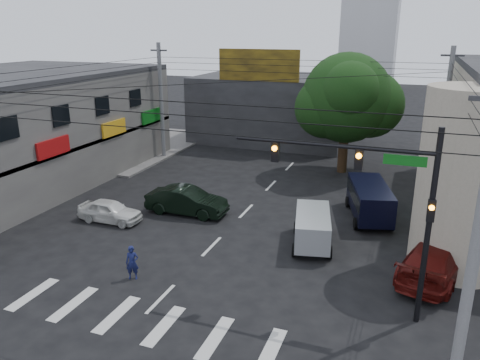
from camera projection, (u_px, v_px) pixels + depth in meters
The scene contains 16 objects.
ground at pixel (194, 265), 21.17m from camera, with size 160.00×160.00×0.00m, color black.
sidewalk_far_left at pixel (103, 144), 43.19m from camera, with size 16.00×16.00×0.15m, color #514F4C.
corner_column at pixel (466, 182), 19.84m from camera, with size 4.00×4.00×8.00m, color gray.
building_far at pixel (274, 108), 44.75m from camera, with size 14.00×10.00×6.00m, color #232326.
billboard at pixel (259, 65), 39.06m from camera, with size 7.00×0.30×2.60m, color olive.
street_tree at pixel (347, 98), 33.30m from camera, with size 6.40×6.40×8.70m.
traffic_gantry at pixel (381, 191), 16.18m from camera, with size 7.10×0.35×7.20m.
utility_pole_near_right at pixel (475, 253), 12.24m from camera, with size 0.32×0.32×9.20m, color #59595B.
utility_pole_far_left at pixel (161, 102), 37.51m from camera, with size 0.32×0.32×9.20m, color #59595B.
utility_pole_far_right at pixel (444, 119), 30.51m from camera, with size 0.32×0.32×9.20m, color #59595B.
dark_sedan at pixel (187, 201), 26.84m from camera, with size 4.72×1.71×1.55m, color black.
white_compact at pixel (110, 211), 25.79m from camera, with size 3.62×1.48×1.23m, color silver.
maroon_sedan at pixel (434, 260), 19.91m from camera, with size 3.52×5.84×1.58m, color #4F0E0B.
silver_minivan at pixel (312, 230), 22.85m from camera, with size 2.41×4.14×1.67m, color #A4A7AC, non-canonical shape.
navy_van at pixel (369, 202), 26.14m from camera, with size 3.08×5.19×1.95m, color black, non-canonical shape.
traffic_officer at pixel (132, 263), 19.79m from camera, with size 0.64×0.54×1.50m, color #121741.
Camera 1 is at (8.60, -17.02, 10.18)m, focal length 35.00 mm.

